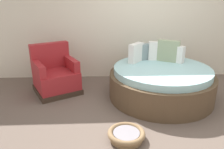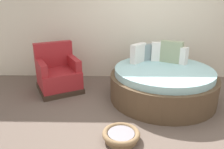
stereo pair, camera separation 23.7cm
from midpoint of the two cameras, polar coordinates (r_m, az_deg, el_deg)
name	(u,v)px [view 1 (the left image)]	position (r m, az deg, el deg)	size (l,w,h in m)	color
ground_plane	(159,119)	(3.62, 10.18, -11.25)	(8.00, 8.00, 0.02)	#66564C
back_wall	(141,17)	(5.09, 6.24, 14.62)	(8.00, 0.12, 2.75)	silver
round_daybed	(161,81)	(4.22, 10.96, -1.79)	(1.93, 1.93, 1.01)	brown
red_armchair	(55,76)	(4.55, -15.92, -0.28)	(1.08, 1.08, 0.94)	#38281E
pet_basket	(126,135)	(3.07, 1.46, -15.39)	(0.51, 0.51, 0.13)	#8E704C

